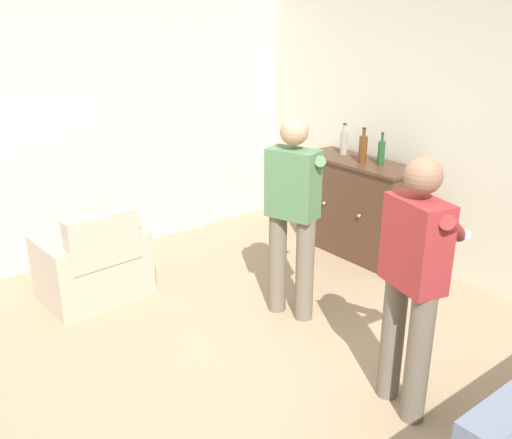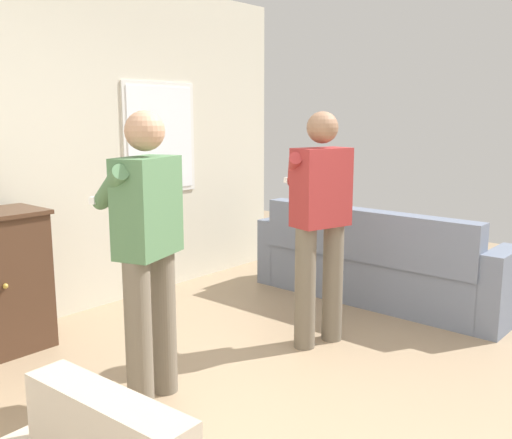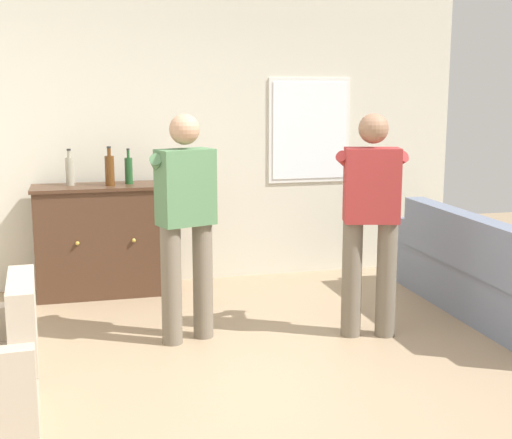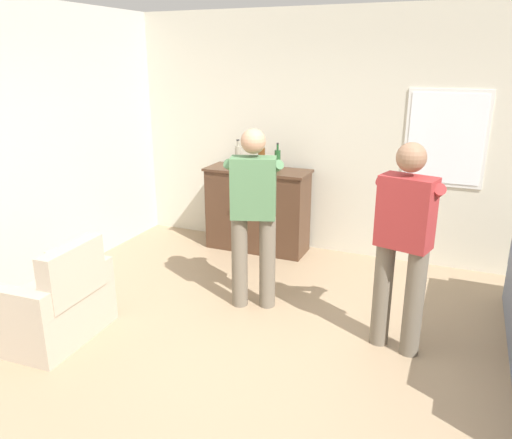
{
  "view_description": "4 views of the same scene",
  "coord_description": "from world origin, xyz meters",
  "views": [
    {
      "loc": [
        2.77,
        -1.97,
        2.47
      ],
      "look_at": [
        -0.23,
        0.41,
        1.02
      ],
      "focal_mm": 40.0,
      "sensor_mm": 36.0,
      "label": 1
    },
    {
      "loc": [
        -2.35,
        -1.58,
        1.66
      ],
      "look_at": [
        -0.04,
        0.43,
        1.09
      ],
      "focal_mm": 40.0,
      "sensor_mm": 36.0,
      "label": 2
    },
    {
      "loc": [
        -1.15,
        -4.14,
        1.87
      ],
      "look_at": [
        -0.05,
        0.21,
        1.03
      ],
      "focal_mm": 50.0,
      "sensor_mm": 36.0,
      "label": 3
    },
    {
      "loc": [
        1.29,
        -3.04,
        2.25
      ],
      "look_at": [
        -0.07,
        0.2,
        1.11
      ],
      "focal_mm": 35.0,
      "sensor_mm": 36.0,
      "label": 4
    }
  ],
  "objects": [
    {
      "name": "wall_back_with_window",
      "position": [
        0.03,
        2.66,
        1.4
      ],
      "size": [
        5.2,
        0.15,
        2.8
      ],
      "color": "beige",
      "rests_on": "ground"
    },
    {
      "name": "person_standing_right",
      "position": [
        0.95,
        0.69,
        0.94
      ],
      "size": [
        0.54,
        0.52,
        1.68
      ],
      "color": "#6B6051",
      "rests_on": "ground"
    },
    {
      "name": "bottle_wine_green",
      "position": [
        -1.22,
        2.36,
        1.14
      ],
      "size": [
        0.07,
        0.07,
        0.33
      ],
      "color": "gray",
      "rests_on": "sideboard_cabinet"
    },
    {
      "name": "ground",
      "position": [
        0.0,
        0.0,
        0.0
      ],
      "size": [
        10.4,
        10.4,
        0.0
      ],
      "primitive_type": "plane",
      "color": "#9E8466"
    },
    {
      "name": "sideboard_cabinet",
      "position": [
        -0.94,
        2.3,
        0.5
      ],
      "size": [
        1.25,
        0.49,
        1.0
      ],
      "color": "#472D1E",
      "rests_on": "ground"
    },
    {
      "name": "bottle_liquor_amber",
      "position": [
        -0.7,
        2.33,
        1.13
      ],
      "size": [
        0.07,
        0.07,
        0.32
      ],
      "color": "#1E4C23",
      "rests_on": "sideboard_cabinet"
    },
    {
      "name": "bottle_spirits_clear",
      "position": [
        -0.87,
        2.26,
        1.14
      ],
      "size": [
        0.08,
        0.08,
        0.35
      ],
      "color": "#593314",
      "rests_on": "sideboard_cabinet"
    },
    {
      "name": "person_standing_left",
      "position": [
        -0.4,
        0.92,
        0.94
      ],
      "size": [
        0.53,
        0.52,
        1.68
      ],
      "color": "#6B6051",
      "rests_on": "ground"
    },
    {
      "name": "couch",
      "position": [
        2.04,
        0.85,
        0.33
      ],
      "size": [
        0.57,
        2.34,
        0.86
      ],
      "color": "slate",
      "rests_on": "ground"
    }
  ]
}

